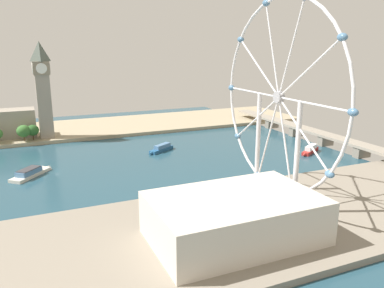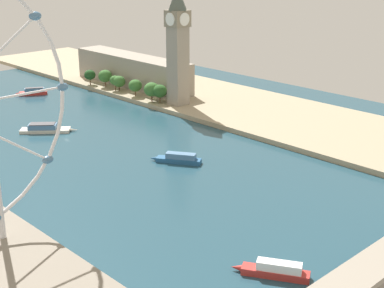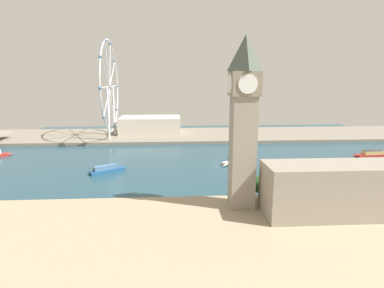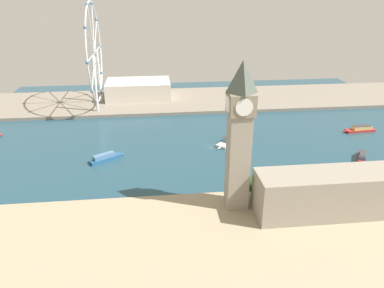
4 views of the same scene
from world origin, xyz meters
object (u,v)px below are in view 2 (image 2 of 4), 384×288
parliament_block (133,71)px  tour_boat_2 (275,270)px  clock_tower (178,44)px  tour_boat_0 (33,92)px  tour_boat_1 (178,159)px  tour_boat_3 (45,128)px

parliament_block → tour_boat_2: size_ratio=4.64×
clock_tower → tour_boat_0: bearing=-63.0°
clock_tower → tour_boat_1: (71.95, 78.38, -42.51)m
tour_boat_0 → tour_boat_2: tour_boat_2 is taller
parliament_block → clock_tower: bearing=79.2°
parliament_block → tour_boat_0: parliament_block is taller
tour_boat_3 → parliament_block: bearing=65.7°
tour_boat_1 → parliament_block: bearing=-62.9°
tour_boat_0 → tour_boat_3: tour_boat_0 is taller
tour_boat_1 → tour_boat_2: tour_boat_2 is taller
tour_boat_0 → tour_boat_2: bearing=107.2°
clock_tower → tour_boat_3: size_ratio=2.70×
parliament_block → tour_boat_1: size_ratio=4.64×
tour_boat_1 → tour_boat_3: size_ratio=0.85×
tour_boat_0 → tour_boat_3: (41.29, 88.39, -0.21)m
tour_boat_0 → tour_boat_1: size_ratio=0.89×
tour_boat_2 → tour_boat_3: 199.74m
parliament_block → tour_boat_2: bearing=61.5°
parliament_block → tour_boat_1: parliament_block is taller
clock_tower → tour_boat_2: 222.55m
parliament_block → tour_boat_0: 77.59m
tour_boat_1 → tour_boat_3: 97.71m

